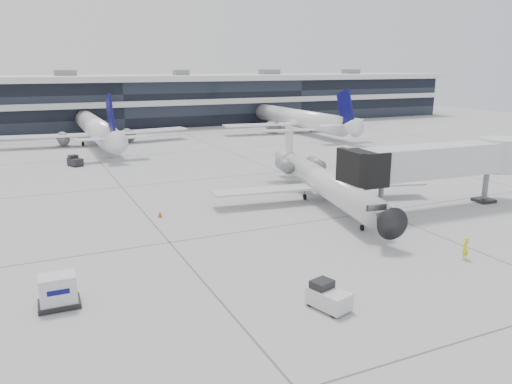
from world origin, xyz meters
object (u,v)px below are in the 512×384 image
baggage_tug (328,297)px  cargo_uld (58,291)px  regional_jet (322,180)px  jet_bridge (446,160)px  ramp_worker (465,248)px

baggage_tug → cargo_uld: bearing=138.4°
baggage_tug → regional_jet: bearing=42.7°
regional_jet → cargo_uld: 28.71m
regional_jet → baggage_tug: bearing=-109.9°
jet_bridge → ramp_worker: bearing=-125.6°
jet_bridge → ramp_worker: jet_bridge is taller
jet_bridge → baggage_tug: size_ratio=7.39×
regional_jet → cargo_uld: bearing=-141.5°
regional_jet → cargo_uld: (-25.53, -13.08, -1.24)m
ramp_worker → baggage_tug: (-12.73, -2.12, -0.14)m
ramp_worker → baggage_tug: bearing=-2.1°
jet_bridge → baggage_tug: jet_bridge is taller
ramp_worker → cargo_uld: (-26.38, 4.39, 0.12)m
baggage_tug → cargo_uld: 15.12m
ramp_worker → cargo_uld: cargo_uld is taller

